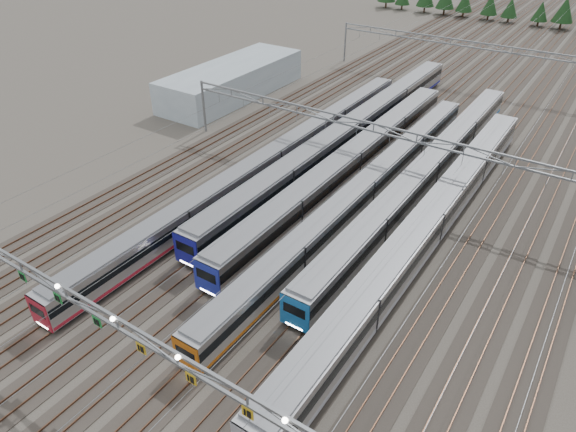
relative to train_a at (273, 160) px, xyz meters
The scene contains 13 objects.
ground 36.20m from the train_a, 71.87° to the right, with size 400.00×400.00×0.00m, color #47423A.
track_bed 66.61m from the train_a, 80.28° to the left, with size 54.00×260.00×5.42m.
train_a is the anchor object (origin of this frame).
train_b 13.47m from the train_a, 70.48° to the left, with size 3.12×67.98×4.08m.
train_c 10.00m from the train_a, 25.84° to the left, with size 3.11×55.38×4.05m.
train_d 13.51m from the train_a, ahead, with size 2.69×60.55×3.49m.
train_e 19.57m from the train_a, 23.12° to the left, with size 2.96×60.47×3.85m.
train_f 22.80m from the train_a, ahead, with size 3.16×61.55×4.13m.
gantry_near 36.59m from the train_a, 71.99° to the right, with size 56.36×0.61×8.08m.
gantry_mid 13.33m from the train_a, 26.67° to the left, with size 56.36×0.36×8.00m.
gantry_far 52.07m from the train_a, 77.48° to the left, with size 56.36×0.36×8.00m.
west_shed 31.21m from the train_a, 138.45° to the left, with size 10.00×30.00×5.45m, color #96A9B4.
treeline 108.18m from the train_a, 82.83° to the left, with size 100.10×5.60×7.02m.
Camera 1 is at (23.76, -14.58, 32.56)m, focal length 32.00 mm.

